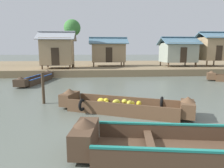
# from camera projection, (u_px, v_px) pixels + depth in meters

# --- Properties ---
(ground_plane) EXTENTS (300.00, 300.00, 0.00)m
(ground_plane) POSITION_uv_depth(u_px,v_px,m) (121.00, 86.00, 14.68)
(ground_plane) COLOR #596056
(riverbank_strip) EXTENTS (160.00, 20.00, 0.72)m
(riverbank_strip) POSITION_uv_depth(u_px,v_px,m) (107.00, 66.00, 29.56)
(riverbank_strip) COLOR #7F6B4C
(riverbank_strip) RESTS_ON ground
(banana_boat) EXTENTS (5.60, 3.26, 0.87)m
(banana_boat) POSITION_uv_depth(u_px,v_px,m) (122.00, 106.00, 8.31)
(banana_boat) COLOR brown
(banana_boat) RESTS_ON ground
(viewer_boat) EXTENTS (5.94, 2.33, 0.93)m
(viewer_boat) POSITION_uv_depth(u_px,v_px,m) (192.00, 146.00, 4.74)
(viewer_boat) COLOR #473323
(viewer_boat) RESTS_ON ground
(cargo_boat_upstream) EXTENTS (1.69, 5.68, 0.83)m
(cargo_boat_upstream) POSITION_uv_depth(u_px,v_px,m) (37.00, 79.00, 16.28)
(cargo_boat_upstream) COLOR #3D2D21
(cargo_boat_upstream) RESTS_ON ground
(stilt_house_left) EXTENTS (3.98, 3.43, 4.06)m
(stilt_house_left) POSITION_uv_depth(u_px,v_px,m) (58.00, 51.00, 21.52)
(stilt_house_left) COLOR #4C3826
(stilt_house_left) RESTS_ON riverbank_strip
(stilt_house_mid_left) EXTENTS (4.84, 3.31, 3.66)m
(stilt_house_mid_left) POSITION_uv_depth(u_px,v_px,m) (108.00, 52.00, 24.98)
(stilt_house_mid_left) COLOR #4C3826
(stilt_house_mid_left) RESTS_ON riverbank_strip
(stilt_house_mid_right) EXTENTS (4.54, 3.76, 3.69)m
(stilt_house_mid_right) POSITION_uv_depth(u_px,v_px,m) (178.00, 52.00, 24.66)
(stilt_house_mid_right) COLOR #4C3826
(stilt_house_mid_right) RESTS_ON riverbank_strip
(stilt_house_right) EXTENTS (3.74, 3.62, 4.34)m
(stilt_house_right) POSITION_uv_depth(u_px,v_px,m) (212.00, 48.00, 24.91)
(stilt_house_right) COLOR #4C3826
(stilt_house_right) RESTS_ON riverbank_strip
(palm_tree_mid) EXTENTS (1.89, 1.89, 5.47)m
(palm_tree_mid) POSITION_uv_depth(u_px,v_px,m) (72.00, 29.00, 22.27)
(palm_tree_mid) COLOR brown
(palm_tree_mid) RESTS_ON riverbank_strip
(mooring_post) EXTENTS (0.14, 0.14, 1.56)m
(mooring_post) POSITION_uv_depth(u_px,v_px,m) (43.00, 88.00, 9.60)
(mooring_post) COLOR #423323
(mooring_post) RESTS_ON ground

